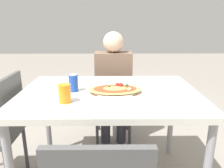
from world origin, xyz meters
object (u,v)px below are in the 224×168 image
Objects in this scene: chair_side_left at (0,127)px; soda_can at (73,83)px; pizza_main at (115,90)px; dining_table at (109,101)px; person_seated at (113,80)px; chair_far_seated at (113,93)px; drink_glass at (65,94)px.

soda_can is (0.57, 0.02, 0.34)m from chair_side_left.
dining_table is at bearing 156.72° from pizza_main.
person_seated is at bearing 65.38° from soda_can.
chair_far_seated is 0.76× the size of person_seated.
chair_far_seated is 0.22m from person_seated.
pizza_main reaches higher than dining_table.
person_seated is (-0.00, -0.11, 0.18)m from chair_far_seated.
dining_table is 0.10m from pizza_main.
drink_glass is at bearing -143.14° from dining_table.
person_seated is (0.87, 0.67, 0.18)m from chair_side_left.
pizza_main is (0.88, -0.02, 0.30)m from chair_side_left.
pizza_main is 0.31m from soda_can.
chair_far_seated reaches higher than dining_table.
chair_far_seated is at bearing 87.01° from dining_table.
chair_far_seated is 1.09m from drink_glass.
chair_far_seated is 2.29× the size of pizza_main.
soda_can is (-0.30, 0.03, 0.04)m from pizza_main.
person_seated is at bearing 90.16° from pizza_main.
person_seated reaches higher than pizza_main.
chair_far_seated is at bearing 90.13° from pizza_main.
person_seated is at bearing 90.00° from chair_far_seated.
chair_side_left is 0.68m from drink_glass.
drink_glass is (-0.32, -0.19, 0.04)m from pizza_main.
person_seated reaches higher than dining_table.
chair_side_left is 7.62× the size of drink_glass.
soda_can is (-0.30, -0.77, 0.34)m from chair_far_seated.
soda_can reaches higher than dining_table.
person_seated is 0.73m from soda_can.
dining_table is 1.44× the size of chair_far_seated.
drink_glass is at bearing -95.06° from soda_can.
soda_can is at bearing 84.94° from drink_glass.
dining_table is 0.37m from drink_glass.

